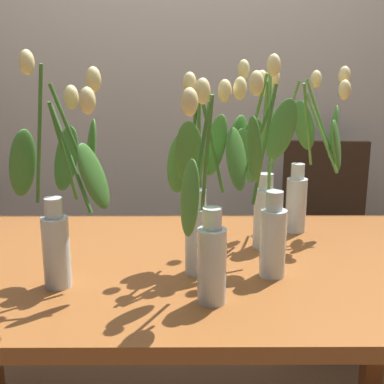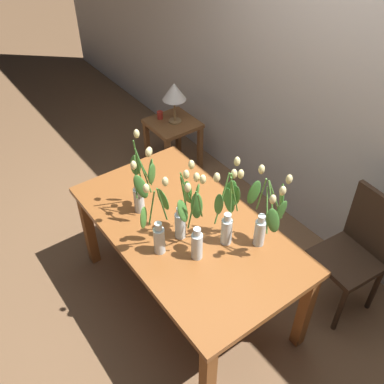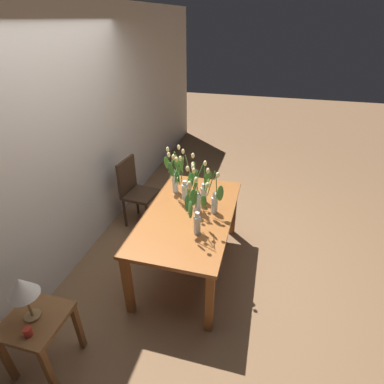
# 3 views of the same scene
# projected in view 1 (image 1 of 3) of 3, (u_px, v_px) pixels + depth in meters

# --- Properties ---
(room_wall_rear) EXTENTS (9.00, 0.10, 2.70)m
(room_wall_rear) POSITION_uv_depth(u_px,v_px,m) (183.00, 51.00, 2.57)
(room_wall_rear) COLOR beige
(room_wall_rear) RESTS_ON ground
(dining_table) EXTENTS (1.60, 0.90, 0.74)m
(dining_table) POSITION_uv_depth(u_px,v_px,m) (179.00, 291.00, 1.45)
(dining_table) COLOR brown
(dining_table) RESTS_ON ground
(tulip_vase_0) EXTENTS (0.17, 0.22, 0.53)m
(tulip_vase_0) POSITION_uv_depth(u_px,v_px,m) (264.00, 209.00, 1.30)
(tulip_vase_0) COLOR silver
(tulip_vase_0) RESTS_ON dining_table
(tulip_vase_1) EXTENTS (0.19, 0.15, 0.52)m
(tulip_vase_1) POSITION_uv_depth(u_px,v_px,m) (198.00, 197.00, 1.34)
(tulip_vase_1) COLOR silver
(tulip_vase_1) RESTS_ON dining_table
(tulip_vase_2) EXTENTS (0.28, 0.21, 0.58)m
(tulip_vase_2) POSITION_uv_depth(u_px,v_px,m) (62.00, 198.00, 1.24)
(tulip_vase_2) COLOR silver
(tulip_vase_2) RESTS_ON dining_table
(tulip_vase_3) EXTENTS (0.13, 0.21, 0.51)m
(tulip_vase_3) POSITION_uv_depth(u_px,v_px,m) (205.00, 230.00, 1.15)
(tulip_vase_3) COLOR silver
(tulip_vase_3) RESTS_ON dining_table
(tulip_vase_4) EXTENTS (0.21, 0.23, 0.57)m
(tulip_vase_4) POSITION_uv_depth(u_px,v_px,m) (260.00, 173.00, 1.50)
(tulip_vase_4) COLOR silver
(tulip_vase_4) RESTS_ON dining_table
(tulip_vase_5) EXTENTS (0.28, 0.23, 0.54)m
(tulip_vase_5) POSITION_uv_depth(u_px,v_px,m) (304.00, 163.00, 1.65)
(tulip_vase_5) COLOR silver
(tulip_vase_5) RESTS_ON dining_table
(dining_chair) EXTENTS (0.44, 0.44, 0.93)m
(dining_chair) POSITION_uv_depth(u_px,v_px,m) (325.00, 229.00, 2.40)
(dining_chair) COLOR #382619
(dining_chair) RESTS_ON ground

